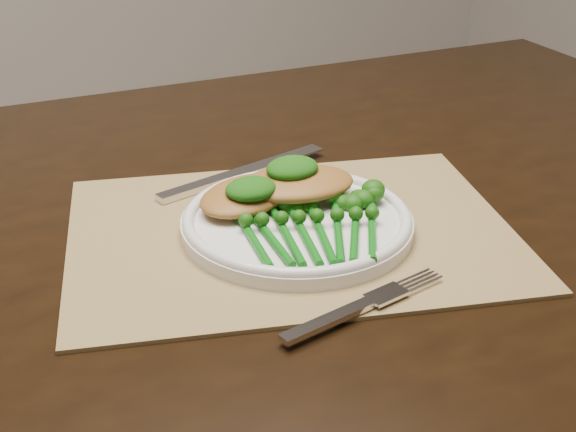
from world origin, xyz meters
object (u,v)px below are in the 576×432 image
dinner_plate (297,221)px  broccolini_bundle (312,232)px  placemat (291,232)px  chicken_fillet_left (246,195)px

dinner_plate → broccolini_bundle: bearing=-99.7°
placemat → dinner_plate: 0.01m
dinner_plate → chicken_fillet_left: (-0.03, 0.05, 0.01)m
chicken_fillet_left → dinner_plate: bearing=-82.1°
placemat → broccolini_bundle: 0.05m
placemat → broccolini_bundle: size_ratio=2.23×
dinner_plate → broccolini_bundle: broccolini_bundle is taller
placemat → chicken_fillet_left: 0.06m
dinner_plate → chicken_fillet_left: 0.06m
placemat → broccolini_bundle: (-0.00, -0.04, 0.02)m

